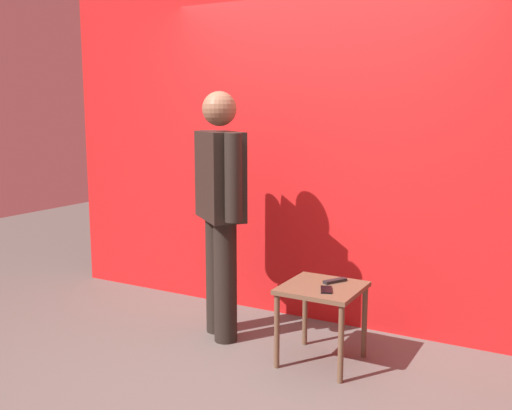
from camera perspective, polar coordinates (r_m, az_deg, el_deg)
ground_plane at (r=3.77m, az=-2.01°, el=-16.69°), size 12.00×12.00×0.00m
back_wall_red at (r=4.55m, az=6.31°, el=5.10°), size 4.81×0.12×2.65m
standing_person at (r=4.18m, az=-3.49°, el=0.23°), size 0.61×0.54×1.78m
side_table at (r=3.88m, az=6.46°, el=-8.99°), size 0.50×0.50×0.52m
cell_phone at (r=3.76m, az=6.87°, el=-8.20°), size 0.12×0.16×0.01m
tv_remote at (r=3.93m, az=7.71°, el=-7.34°), size 0.12×0.17×0.02m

